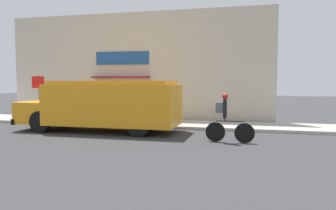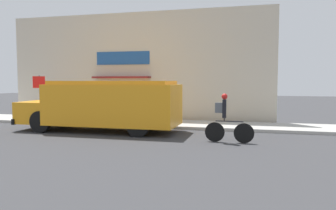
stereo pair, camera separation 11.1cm
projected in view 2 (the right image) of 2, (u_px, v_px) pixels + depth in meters
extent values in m
plane|color=#38383A|center=(113.00, 127.00, 15.30)|extent=(70.00, 70.00, 0.00)
cube|color=#ADAAA3|center=(123.00, 122.00, 16.50)|extent=(28.00, 2.49, 0.14)
cube|color=beige|center=(134.00, 67.00, 17.91)|extent=(14.94, 0.18, 5.85)
cube|color=#1E4C93|center=(123.00, 58.00, 17.93)|extent=(3.08, 0.05, 0.70)
cube|color=maroon|center=(121.00, 77.00, 17.75)|extent=(3.23, 0.56, 0.10)
cube|color=orange|center=(113.00, 104.00, 13.81)|extent=(5.54, 2.25, 1.69)
cube|color=orange|center=(42.00, 112.00, 14.69)|extent=(1.42, 2.04, 0.93)
cube|color=orange|center=(113.00, 83.00, 13.74)|extent=(5.09, 2.07, 0.15)
cube|color=black|center=(29.00, 119.00, 14.88)|extent=(0.13, 2.17, 0.24)
cube|color=red|center=(95.00, 100.00, 15.49)|extent=(0.03, 0.44, 0.44)
cylinder|color=black|center=(66.00, 117.00, 15.48)|extent=(0.91, 0.27, 0.91)
cylinder|color=black|center=(41.00, 122.00, 13.65)|extent=(0.91, 0.27, 0.91)
cylinder|color=black|center=(152.00, 120.00, 14.42)|extent=(0.91, 0.27, 0.91)
cylinder|color=black|center=(138.00, 125.00, 12.59)|extent=(0.91, 0.27, 0.91)
cylinder|color=black|center=(244.00, 133.00, 11.31)|extent=(0.70, 0.06, 0.70)
cylinder|color=black|center=(215.00, 132.00, 11.59)|extent=(0.70, 0.06, 0.70)
cylinder|color=black|center=(229.00, 121.00, 11.42)|extent=(0.96, 0.06, 0.04)
cylinder|color=black|center=(224.00, 119.00, 11.47)|extent=(0.04, 0.04, 0.12)
cube|color=black|center=(224.00, 109.00, 11.44)|extent=(0.13, 0.20, 0.64)
sphere|color=red|center=(225.00, 96.00, 11.41)|extent=(0.21, 0.21, 0.21)
cube|color=#565B60|center=(219.00, 108.00, 11.49)|extent=(0.26, 0.15, 0.36)
cylinder|color=slate|center=(40.00, 98.00, 16.93)|extent=(0.07, 0.07, 2.30)
cube|color=red|center=(39.00, 82.00, 16.83)|extent=(0.45, 0.45, 0.60)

